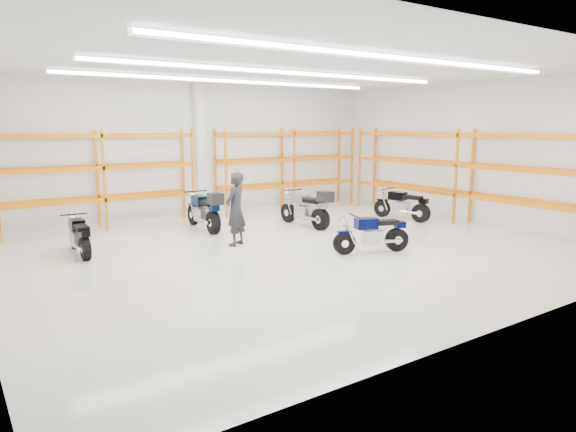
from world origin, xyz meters
TOP-DOWN VIEW (x-y plane):
  - ground at (0.00, 0.00)m, footprint 14.00×14.00m
  - room_shell at (0.00, 0.03)m, footprint 14.02×12.02m
  - motorcycle_main at (1.36, -1.34)m, footprint 1.91×0.89m
  - motorcycle_back_a at (-4.73, 2.51)m, footprint 0.63×1.91m
  - motorcycle_back_b at (-0.93, 3.53)m, footprint 0.76×2.37m
  - motorcycle_back_c at (1.92, 2.21)m, footprint 0.74×2.34m
  - motorcycle_back_d at (5.26, 1.38)m, footprint 0.75×2.07m
  - standing_man at (-1.09, 1.30)m, footprint 0.84×0.76m
  - structural_column at (0.00, 5.82)m, footprint 0.32×0.32m
  - pallet_racking_back_left at (-3.40, 5.48)m, footprint 5.67×0.87m
  - pallet_racking_back_right at (3.40, 5.48)m, footprint 5.67×0.87m
  - pallet_racking_side at (6.48, 0.00)m, footprint 0.87×9.07m

SIDE VIEW (x-z plane):
  - ground at x=0.00m, z-range 0.00..0.00m
  - motorcycle_back_a at x=-4.73m, z-range -0.03..0.91m
  - motorcycle_main at x=1.36m, z-range -0.03..0.94m
  - motorcycle_back_d at x=5.26m, z-range -0.03..0.99m
  - motorcycle_back_c at x=1.92m, z-range -0.03..1.17m
  - motorcycle_back_b at x=-0.93m, z-range -0.03..1.19m
  - standing_man at x=-1.09m, z-range 0.00..1.92m
  - pallet_racking_back_left at x=-3.40m, z-range 0.29..3.29m
  - pallet_racking_back_right at x=3.40m, z-range 0.29..3.29m
  - pallet_racking_side at x=6.48m, z-range 0.31..3.31m
  - structural_column at x=0.00m, z-range 0.00..4.50m
  - room_shell at x=0.00m, z-range 1.03..5.54m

